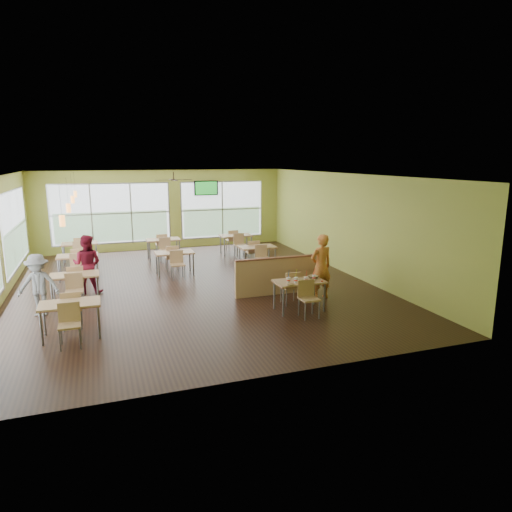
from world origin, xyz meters
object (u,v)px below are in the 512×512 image
main_table (299,285)px  half_wall_divider (277,276)px  man_plaid (321,267)px  food_basket (313,277)px

main_table → half_wall_divider: 1.45m
main_table → man_plaid: 1.20m
half_wall_divider → food_basket: half_wall_divider is taller
half_wall_divider → food_basket: 1.41m
main_table → man_plaid: bearing=37.1°
man_plaid → food_basket: 0.78m
half_wall_divider → man_plaid: size_ratio=1.38×
man_plaid → food_basket: size_ratio=6.58×
main_table → food_basket: 0.48m
man_plaid → food_basket: (-0.51, -0.58, -0.08)m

